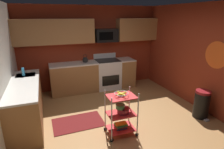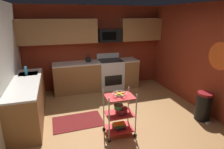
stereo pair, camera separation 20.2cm
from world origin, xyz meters
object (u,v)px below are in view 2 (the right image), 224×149
(rolling_cart, at_px, (119,114))
(dish_soap_bottle, at_px, (26,71))
(mixing_bowl_small, at_px, (118,107))
(oven_range, at_px, (110,74))
(mixing_bowl_large, at_px, (121,110))
(microwave, at_px, (109,35))
(book_stack, at_px, (119,126))
(fruit_bowl, at_px, (120,94))
(trash_can, at_px, (204,106))
(kettle, at_px, (88,60))

(rolling_cart, xyz_separation_m, dish_soap_bottle, (-1.82, 1.68, 0.57))
(rolling_cart, relative_size, mixing_bowl_small, 5.03)
(oven_range, height_order, mixing_bowl_large, oven_range)
(oven_range, distance_m, microwave, 1.23)
(oven_range, bearing_deg, book_stack, -102.82)
(fruit_bowl, distance_m, trash_can, 2.09)
(book_stack, xyz_separation_m, kettle, (-0.14, 2.50, 0.81))
(mixing_bowl_large, bearing_deg, trash_can, -1.12)
(microwave, relative_size, dish_soap_bottle, 3.50)
(microwave, height_order, fruit_bowl, microwave)
(fruit_bowl, relative_size, mixing_bowl_large, 1.08)
(book_stack, bearing_deg, trash_can, -1.10)
(microwave, relative_size, rolling_cart, 0.77)
(fruit_bowl, xyz_separation_m, kettle, (-0.14, 2.50, 0.12))
(microwave, height_order, rolling_cart, microwave)
(dish_soap_bottle, bearing_deg, kettle, 26.10)
(oven_range, height_order, dish_soap_bottle, dish_soap_bottle)
(mixing_bowl_small, distance_m, dish_soap_bottle, 2.50)
(rolling_cart, xyz_separation_m, trash_can, (2.02, -0.04, -0.13))
(microwave, xyz_separation_m, mixing_bowl_large, (-0.53, -2.61, -1.18))
(kettle, height_order, dish_soap_bottle, kettle)
(kettle, height_order, trash_can, kettle)
(book_stack, distance_m, trash_can, 2.03)
(book_stack, relative_size, dish_soap_bottle, 1.30)
(rolling_cart, bearing_deg, dish_soap_bottle, 137.13)
(microwave, bearing_deg, book_stack, -102.31)
(mixing_bowl_small, bearing_deg, oven_range, 76.74)
(mixing_bowl_large, bearing_deg, rolling_cart, -180.00)
(microwave, distance_m, dish_soap_bottle, 2.65)
(kettle, bearing_deg, dish_soap_bottle, -153.90)
(fruit_bowl, xyz_separation_m, mixing_bowl_large, (0.04, 0.00, -0.36))
(rolling_cart, bearing_deg, oven_range, 77.18)
(kettle, distance_m, dish_soap_bottle, 1.86)
(book_stack, distance_m, kettle, 2.64)
(fruit_bowl, bearing_deg, microwave, 77.69)
(fruit_bowl, height_order, dish_soap_bottle, dish_soap_bottle)
(rolling_cart, relative_size, dish_soap_bottle, 4.57)
(oven_range, relative_size, microwave, 1.57)
(trash_can, bearing_deg, kettle, 130.42)
(oven_range, xyz_separation_m, fruit_bowl, (-0.57, -2.51, 0.40))
(kettle, bearing_deg, mixing_bowl_large, -85.74)
(fruit_bowl, xyz_separation_m, dish_soap_bottle, (-1.82, 1.68, 0.14))
(rolling_cart, xyz_separation_m, book_stack, (0.00, 0.00, -0.27))
(mixing_bowl_large, xyz_separation_m, book_stack, (-0.04, -0.00, -0.34))
(dish_soap_bottle, distance_m, trash_can, 4.26)
(book_stack, xyz_separation_m, trash_can, (2.02, -0.04, 0.15))
(mixing_bowl_small, bearing_deg, book_stack, 23.54)
(mixing_bowl_large, relative_size, trash_can, 0.38)
(oven_range, bearing_deg, kettle, -179.69)
(microwave, relative_size, kettle, 2.65)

